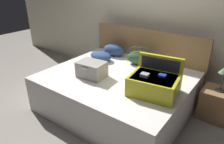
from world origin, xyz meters
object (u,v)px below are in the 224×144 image
Objects in this scene: nightstand at (217,104)px; table_lamp at (224,72)px; hard_case_large at (154,83)px; pillow_near_headboard at (114,50)px; hard_case_medium at (92,69)px; pillow_center_head at (101,56)px; duffel_bag at (139,57)px; bed at (117,91)px.

table_lamp is at bearing 180.00° from nightstand.
nightstand is (0.65, 0.79, -0.48)m from hard_case_large.
hard_case_large is 1.51× the size of pillow_near_headboard.
pillow_near_headboard is at bearing 101.41° from hard_case_medium.
nightstand is at bearing 24.18° from hard_case_medium.
hard_case_medium reaches higher than pillow_center_head.
table_lamp is at bearing 2.16° from duffel_bag.
duffel_bag is (-0.63, 0.74, -0.03)m from hard_case_large.
bed is at bearing 38.42° from hard_case_medium.
pillow_center_head is 0.92× the size of nightstand.
table_lamp reaches higher than hard_case_medium.
table_lamp is at bearing 8.42° from pillow_center_head.
table_lamp is (1.88, -0.05, 0.07)m from pillow_near_headboard.
hard_case_medium is (-0.28, -0.26, 0.40)m from bed.
pillow_center_head is at bearing -159.73° from duffel_bag.
hard_case_medium is 1.84m from table_lamp.
hard_case_medium reaches higher than pillow_near_headboard.
hard_case_medium is at bearing 177.93° from hard_case_large.
duffel_bag is at bearing 64.37° from hard_case_medium.
nightstand is 0.51m from table_lamp.
bed is 4.37× the size of duffel_bag.
pillow_center_head reaches higher than bed.
hard_case_large is 1.74× the size of table_lamp.
duffel_bag reaches higher than hard_case_medium.
nightstand is at bearing 2.16° from duffel_bag.
pillow_near_headboard is at bearing 178.45° from table_lamp.
pillow_near_headboard is 1.88m from table_lamp.
pillow_near_headboard is 1.93m from nightstand.
hard_case_large is at bearing -34.43° from pillow_near_headboard.
pillow_center_head is 1.95m from table_lamp.
duffel_bag is 1.29× the size of table_lamp.
hard_case_large is (0.68, -0.16, 0.43)m from bed.
table_lamp reaches higher than nightstand.
table_lamp is (1.33, 0.63, 0.46)m from bed.
bed is 5.00× the size of pillow_center_head.
duffel_bag reaches higher than nightstand.
hard_case_medium is 0.91× the size of nightstand.
hard_case_large is 1.54× the size of pillow_center_head.
hard_case_medium is 0.99× the size of pillow_center_head.
pillow_center_head is at bearing 150.35° from hard_case_large.
pillow_center_head is at bearing -171.58° from table_lamp.
duffel_bag is 1.14× the size of pillow_center_head.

